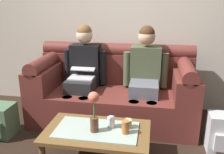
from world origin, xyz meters
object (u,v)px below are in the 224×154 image
object	(u,v)px
coffee_table	(97,134)
cup_near_left	(111,122)
person_right	(145,72)
backpack_left	(0,121)
person_left	(84,69)
flower_vase	(94,110)
backpack_right	(223,134)
couch	(114,92)
cup_far_center	(128,124)
cup_near_right	(125,127)

from	to	relation	value
coffee_table	cup_near_left	xyz separation A→B (m)	(0.13, 0.06, 0.10)
coffee_table	person_right	bearing A→B (deg)	67.65
backpack_left	person_left	bearing A→B (deg)	38.55
person_right	flower_vase	size ratio (longest dim) A/B	3.15
backpack_left	backpack_right	bearing A→B (deg)	2.57
person_left	flower_vase	world-z (taller)	person_left
person_left	coffee_table	xyz separation A→B (m)	(0.39, -0.96, -0.35)
person_right	cup_near_left	size ratio (longest dim) A/B	11.77
cup_near_left	couch	bearing A→B (deg)	97.92
backpack_left	coffee_table	bearing A→B (deg)	-13.88
backpack_right	person_left	bearing A→B (deg)	161.53
backpack_right	backpack_left	distance (m)	2.47
cup_far_center	backpack_left	bearing A→B (deg)	171.48
coffee_table	cup_near_left	distance (m)	0.17
couch	cup_near_left	bearing A→B (deg)	-82.08
flower_vase	backpack_left	bearing A→B (deg)	164.20
cup_near_left	cup_far_center	xyz separation A→B (m)	(0.16, 0.01, -0.01)
backpack_left	couch	bearing A→B (deg)	28.43
person_right	coffee_table	xyz separation A→B (m)	(-0.39, -0.96, -0.35)
cup_near_right	backpack_left	distance (m)	1.55
flower_vase	cup_near_right	bearing A→B (deg)	2.97
person_right	cup_near_right	xyz separation A→B (m)	(-0.12, -0.99, -0.23)
cup_far_center	backpack_right	size ratio (longest dim) A/B	0.21
person_left	cup_far_center	bearing A→B (deg)	-52.51
couch	person_right	xyz separation A→B (m)	(0.39, -0.00, 0.28)
cup_far_center	coffee_table	bearing A→B (deg)	-164.87
cup_far_center	person_right	bearing A→B (deg)	82.76
person_right	cup_far_center	xyz separation A→B (m)	(-0.11, -0.88, -0.25)
cup_near_right	backpack_right	size ratio (longest dim) A/B	0.30
cup_near_left	backpack_right	xyz separation A→B (m)	(1.12, 0.35, -0.21)
cup_near_right	backpack_right	world-z (taller)	cup_near_right
cup_near_left	cup_far_center	distance (m)	0.16
cup_near_left	coffee_table	bearing A→B (deg)	-153.37
person_left	coffee_table	world-z (taller)	person_left
person_right	backpack_right	distance (m)	1.11
couch	cup_near_left	size ratio (longest dim) A/B	19.61
coffee_table	flower_vase	xyz separation A→B (m)	(-0.01, -0.04, 0.27)
couch	person_left	world-z (taller)	person_left
flower_vase	backpack_right	world-z (taller)	flower_vase
person_right	cup_far_center	world-z (taller)	person_right
person_right	coffee_table	size ratio (longest dim) A/B	1.24
coffee_table	backpack_right	world-z (taller)	backpack_right
person_right	coffee_table	bearing A→B (deg)	-112.35
couch	coffee_table	bearing A→B (deg)	-90.00
flower_vase	backpack_left	xyz separation A→B (m)	(-1.21, 0.34, -0.39)
backpack_left	cup_far_center	bearing A→B (deg)	-8.52
person_right	cup_far_center	bearing A→B (deg)	-97.24
person_left	cup_near_right	size ratio (longest dim) A/B	10.01
couch	cup_far_center	size ratio (longest dim) A/B	24.16
coffee_table	cup_far_center	bearing A→B (deg)	15.13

